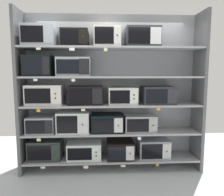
{
  "coord_description": "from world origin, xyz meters",
  "views": [
    {
      "loc": [
        -0.19,
        -3.52,
        1.65
      ],
      "look_at": [
        0.0,
        0.0,
        1.22
      ],
      "focal_mm": 34.28,
      "sensor_mm": 36.0,
      "label": 1
    }
  ],
  "objects_px": {
    "microwave_4": "(42,124)",
    "microwave_8": "(45,95)",
    "microwave_6": "(107,123)",
    "microwave_12": "(39,66)",
    "microwave_5": "(74,122)",
    "microwave_9": "(86,95)",
    "microwave_15": "(75,39)",
    "microwave_16": "(107,37)",
    "microwave_2": "(120,149)",
    "microwave_7": "(140,123)",
    "microwave_17": "(142,37)",
    "microwave_0": "(46,149)",
    "microwave_3": "(153,148)",
    "microwave_10": "(123,96)",
    "microwave_11": "(158,95)",
    "microwave_13": "(74,67)",
    "microwave_1": "(85,150)",
    "microwave_14": "(40,36)"
  },
  "relations": [
    {
      "from": "microwave_2",
      "to": "microwave_12",
      "type": "xyz_separation_m",
      "value": [
        -1.3,
        -0.0,
        1.4
      ]
    },
    {
      "from": "microwave_4",
      "to": "microwave_15",
      "type": "height_order",
      "value": "microwave_15"
    },
    {
      "from": "microwave_3",
      "to": "microwave_7",
      "type": "distance_m",
      "value": 0.5
    },
    {
      "from": "microwave_4",
      "to": "microwave_15",
      "type": "xyz_separation_m",
      "value": [
        0.57,
        -0.0,
        1.39
      ]
    },
    {
      "from": "microwave_1",
      "to": "microwave_9",
      "type": "distance_m",
      "value": 0.94
    },
    {
      "from": "microwave_4",
      "to": "microwave_7",
      "type": "bearing_deg",
      "value": 0.0
    },
    {
      "from": "microwave_7",
      "to": "microwave_14",
      "type": "distance_m",
      "value": 2.14
    },
    {
      "from": "microwave_10",
      "to": "microwave_9",
      "type": "bearing_deg",
      "value": -179.99
    },
    {
      "from": "microwave_0",
      "to": "microwave_12",
      "type": "bearing_deg",
      "value": -179.72
    },
    {
      "from": "microwave_15",
      "to": "microwave_8",
      "type": "bearing_deg",
      "value": 179.96
    },
    {
      "from": "microwave_0",
      "to": "microwave_15",
      "type": "xyz_separation_m",
      "value": [
        0.53,
        -0.0,
        1.82
      ]
    },
    {
      "from": "microwave_8",
      "to": "microwave_0",
      "type": "bearing_deg",
      "value": 180.0
    },
    {
      "from": "microwave_4",
      "to": "microwave_16",
      "type": "distance_m",
      "value": 1.78
    },
    {
      "from": "microwave_3",
      "to": "microwave_4",
      "type": "distance_m",
      "value": 1.93
    },
    {
      "from": "microwave_14",
      "to": "microwave_17",
      "type": "relative_size",
      "value": 0.91
    },
    {
      "from": "microwave_3",
      "to": "microwave_9",
      "type": "bearing_deg",
      "value": 180.0
    },
    {
      "from": "microwave_6",
      "to": "microwave_9",
      "type": "bearing_deg",
      "value": -179.93
    },
    {
      "from": "microwave_9",
      "to": "microwave_1",
      "type": "bearing_deg",
      "value": 179.55
    },
    {
      "from": "microwave_4",
      "to": "microwave_13",
      "type": "bearing_deg",
      "value": 0.03
    },
    {
      "from": "microwave_9",
      "to": "microwave_10",
      "type": "relative_size",
      "value": 1.18
    },
    {
      "from": "microwave_2",
      "to": "microwave_5",
      "type": "relative_size",
      "value": 0.86
    },
    {
      "from": "microwave_1",
      "to": "microwave_14",
      "type": "relative_size",
      "value": 1.14
    },
    {
      "from": "microwave_11",
      "to": "microwave_12",
      "type": "distance_m",
      "value": 2.0
    },
    {
      "from": "microwave_9",
      "to": "microwave_17",
      "type": "bearing_deg",
      "value": 0.01
    },
    {
      "from": "microwave_16",
      "to": "microwave_8",
      "type": "bearing_deg",
      "value": 179.98
    },
    {
      "from": "microwave_1",
      "to": "microwave_5",
      "type": "bearing_deg",
      "value": -179.91
    },
    {
      "from": "microwave_12",
      "to": "microwave_8",
      "type": "bearing_deg",
      "value": 0.2
    },
    {
      "from": "microwave_1",
      "to": "microwave_4",
      "type": "distance_m",
      "value": 0.83
    },
    {
      "from": "microwave_0",
      "to": "microwave_3",
      "type": "xyz_separation_m",
      "value": [
        1.83,
        -0.0,
        -0.01
      ]
    },
    {
      "from": "microwave_15",
      "to": "microwave_17",
      "type": "relative_size",
      "value": 0.77
    },
    {
      "from": "microwave_6",
      "to": "microwave_12",
      "type": "distance_m",
      "value": 1.44
    },
    {
      "from": "microwave_16",
      "to": "microwave_17",
      "type": "bearing_deg",
      "value": 0.03
    },
    {
      "from": "microwave_2",
      "to": "microwave_12",
      "type": "height_order",
      "value": "microwave_12"
    },
    {
      "from": "microwave_2",
      "to": "microwave_9",
      "type": "relative_size",
      "value": 0.8
    },
    {
      "from": "microwave_9",
      "to": "microwave_12",
      "type": "bearing_deg",
      "value": 180.0
    },
    {
      "from": "microwave_5",
      "to": "microwave_9",
      "type": "xyz_separation_m",
      "value": [
        0.21,
        0.0,
        0.44
      ]
    },
    {
      "from": "microwave_9",
      "to": "microwave_16",
      "type": "relative_size",
      "value": 1.3
    },
    {
      "from": "microwave_5",
      "to": "microwave_16",
      "type": "distance_m",
      "value": 1.48
    },
    {
      "from": "microwave_1",
      "to": "microwave_16",
      "type": "height_order",
      "value": "microwave_16"
    },
    {
      "from": "microwave_16",
      "to": "microwave_7",
      "type": "bearing_deg",
      "value": 0.01
    },
    {
      "from": "microwave_14",
      "to": "microwave_16",
      "type": "height_order",
      "value": "microwave_14"
    },
    {
      "from": "microwave_13",
      "to": "microwave_7",
      "type": "bearing_deg",
      "value": -0.01
    },
    {
      "from": "microwave_1",
      "to": "microwave_3",
      "type": "distance_m",
      "value": 1.18
    },
    {
      "from": "microwave_8",
      "to": "microwave_13",
      "type": "height_order",
      "value": "microwave_13"
    },
    {
      "from": "microwave_4",
      "to": "microwave_8",
      "type": "height_order",
      "value": "microwave_8"
    },
    {
      "from": "microwave_15",
      "to": "microwave_16",
      "type": "distance_m",
      "value": 0.51
    },
    {
      "from": "microwave_7",
      "to": "microwave_17",
      "type": "xyz_separation_m",
      "value": [
        0.02,
        0.0,
        1.41
      ]
    },
    {
      "from": "microwave_4",
      "to": "microwave_11",
      "type": "height_order",
      "value": "microwave_11"
    },
    {
      "from": "microwave_11",
      "to": "microwave_15",
      "type": "distance_m",
      "value": 1.64
    },
    {
      "from": "microwave_10",
      "to": "microwave_16",
      "type": "height_order",
      "value": "microwave_16"
    }
  ]
}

